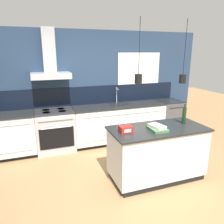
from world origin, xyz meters
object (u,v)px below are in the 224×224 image
at_px(bottle_on_island, 184,115).
at_px(oven_range, 55,131).
at_px(red_supply_box, 126,129).
at_px(book_stack, 157,128).
at_px(dishwasher, 169,118).

bearing_deg(bottle_on_island, oven_range, 140.86).
xyz_separation_m(bottle_on_island, red_supply_box, (-1.12, -0.06, -0.10)).
height_order(bottle_on_island, red_supply_box, bottle_on_island).
bearing_deg(bottle_on_island, red_supply_box, -176.98).
height_order(book_stack, red_supply_box, red_supply_box).
height_order(oven_range, bottle_on_island, bottle_on_island).
relative_size(oven_range, bottle_on_island, 2.61).
relative_size(dishwasher, bottle_on_island, 2.61).
height_order(dishwasher, bottle_on_island, bottle_on_island).
xyz_separation_m(oven_range, dishwasher, (2.90, 0.00, 0.00)).
relative_size(oven_range, dishwasher, 1.00).
relative_size(book_stack, red_supply_box, 1.73).
distance_m(dishwasher, red_supply_box, 2.67).
xyz_separation_m(oven_range, red_supply_box, (0.93, -1.72, 0.51)).
distance_m(dishwasher, book_stack, 2.37).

